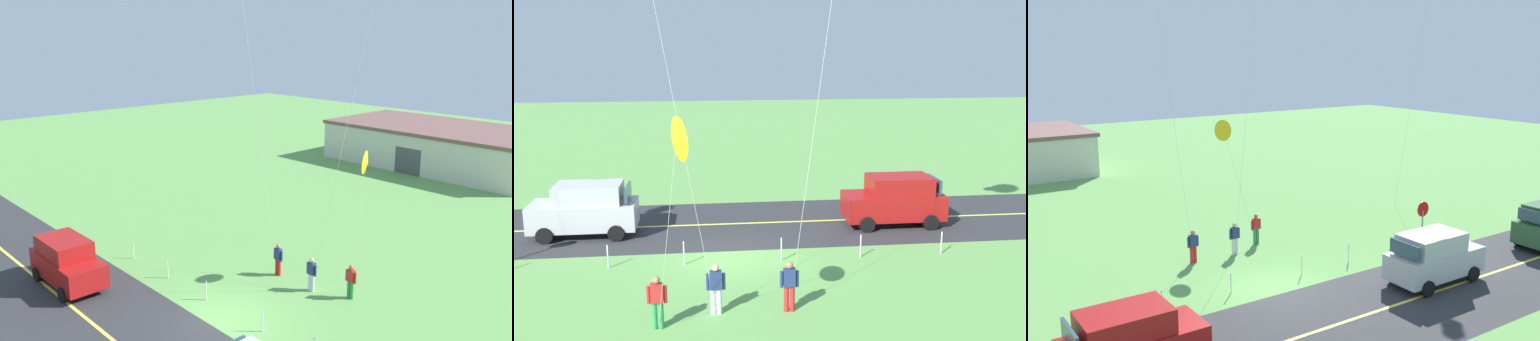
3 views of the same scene
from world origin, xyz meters
TOP-DOWN VIEW (x-y plane):
  - ground_plane at (0.00, 0.00)m, footprint 120.00×120.00m
  - car_parked_west_near at (-7.49, -3.13)m, footprint 4.40×2.12m
  - person_adult_near at (2.36, 5.54)m, footprint 0.58×0.22m
  - person_adult_companion at (-1.54, 4.87)m, footprint 0.58×0.22m
  - person_child_watcher at (0.68, 4.81)m, footprint 0.58×0.22m
  - kite_red_low at (1.57, 7.35)m, footprint 1.12×2.37m
  - warehouse_distant at (-8.18, 31.51)m, footprint 18.36×10.20m
  - fence_post_0 at (-8.12, 0.70)m, footprint 0.05×0.05m
  - fence_post_1 at (-4.91, 0.70)m, footprint 0.05×0.05m
  - fence_post_2 at (-1.86, 0.70)m, footprint 0.05×0.05m
  - fence_post_3 at (1.77, 0.70)m, footprint 0.05×0.05m

SIDE VIEW (x-z plane):
  - ground_plane at x=0.00m, z-range -0.10..0.00m
  - fence_post_0 at x=-8.12m, z-range 0.00..0.90m
  - fence_post_1 at x=-4.91m, z-range 0.00..0.90m
  - fence_post_2 at x=-1.86m, z-range 0.00..0.90m
  - fence_post_3 at x=1.77m, z-range 0.00..0.90m
  - person_adult_near at x=2.36m, z-range 0.06..1.66m
  - person_adult_companion at x=-1.54m, z-range 0.06..1.66m
  - person_child_watcher at x=0.68m, z-range 0.06..1.66m
  - car_parked_west_near at x=-7.49m, z-range 0.03..2.27m
  - warehouse_distant at x=-8.18m, z-range 0.00..3.50m
  - kite_red_low at x=1.57m, z-range 2.61..8.97m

